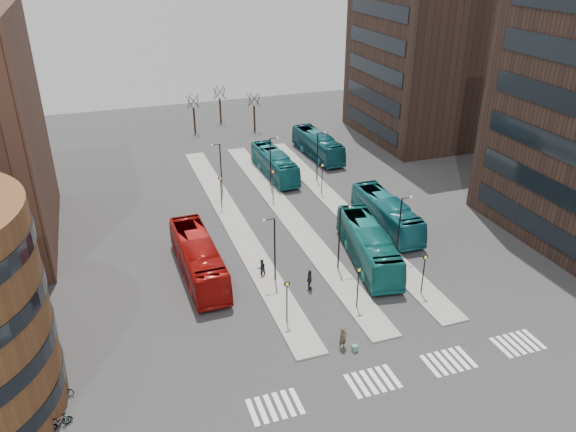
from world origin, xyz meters
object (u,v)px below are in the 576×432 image
object	(u,v)px
commuter_b	(310,280)
bicycle_near	(59,420)
teal_bus_d	(318,145)
bicycle_far	(60,391)
teal_bus_b	(274,164)
teal_bus_c	(386,213)
suitcase	(355,348)
commuter_c	(363,264)
red_bus	(198,258)
bicycle_mid	(59,422)
traveller	(343,338)
commuter_a	(262,268)
teal_bus_a	(368,245)

from	to	relation	value
commuter_b	bicycle_near	distance (m)	21.90
teal_bus_d	bicycle_far	size ratio (longest dim) A/B	6.72
teal_bus_b	commuter_b	bearing A→B (deg)	-103.09
teal_bus_c	suitcase	bearing A→B (deg)	-123.42
teal_bus_d	commuter_c	world-z (taller)	teal_bus_d
commuter_c	red_bus	bearing A→B (deg)	-108.63
teal_bus_d	bicycle_mid	bearing A→B (deg)	-132.95
teal_bus_c	teal_bus_d	size ratio (longest dim) A/B	1.00
suitcase	commuter_b	world-z (taller)	commuter_b
teal_bus_c	bicycle_near	bearing A→B (deg)	-150.72
traveller	commuter_c	world-z (taller)	traveller
suitcase	traveller	size ratio (longest dim) A/B	0.28
suitcase	teal_bus_b	size ratio (longest dim) A/B	0.04
suitcase	teal_bus_b	world-z (taller)	teal_bus_b
commuter_c	bicycle_far	distance (m)	26.60
suitcase	commuter_a	xyz separation A→B (m)	(-3.43, 12.01, 0.57)
bicycle_near	bicycle_far	distance (m)	2.58
bicycle_near	bicycle_far	size ratio (longest dim) A/B	0.87
suitcase	red_bus	size ratio (longest dim) A/B	0.04
bicycle_far	commuter_a	bearing A→B (deg)	-45.24
red_bus	teal_bus_d	distance (m)	32.81
traveller	bicycle_near	xyz separation A→B (m)	(-19.46, -0.90, -0.50)
commuter_c	teal_bus_a	bearing A→B (deg)	139.89
teal_bus_d	commuter_b	world-z (taller)	teal_bus_d
red_bus	traveller	xyz separation A→B (m)	(7.93, -13.41, -0.84)
bicycle_near	teal_bus_d	bearing A→B (deg)	-46.46
teal_bus_c	teal_bus_d	xyz separation A→B (m)	(1.30, 22.12, 0.01)
red_bus	teal_bus_b	bearing A→B (deg)	54.86
traveller	commuter_a	world-z (taller)	traveller
commuter_b	bicycle_mid	xyz separation A→B (m)	(-19.99, -9.13, -0.49)
bicycle_far	teal_bus_c	bearing A→B (deg)	-50.79
suitcase	bicycle_near	distance (m)	20.18
red_bus	teal_bus_d	xyz separation A→B (m)	(21.42, 24.86, -0.10)
suitcase	teal_bus_a	bearing A→B (deg)	54.67
commuter_b	bicycle_far	bearing A→B (deg)	122.66
traveller	bicycle_far	size ratio (longest dim) A/B	1.03
teal_bus_c	commuter_a	size ratio (longest dim) A/B	7.10
commuter_b	red_bus	bearing A→B (deg)	72.52
teal_bus_d	commuter_b	xyz separation A→B (m)	(-12.96, -30.26, -0.70)
teal_bus_a	commuter_c	bearing A→B (deg)	-118.94
teal_bus_c	commuter_b	world-z (taller)	teal_bus_c
teal_bus_a	teal_bus_c	size ratio (longest dim) A/B	1.06
commuter_c	suitcase	bearing A→B (deg)	-30.41
traveller	bicycle_far	xyz separation A→B (m)	(-19.46, 1.68, -0.44)
commuter_c	bicycle_far	size ratio (longest dim) A/B	0.94
teal_bus_c	commuter_b	size ratio (longest dim) A/B	6.24
bicycle_near	bicycle_far	world-z (taller)	bicycle_far
red_bus	suitcase	bearing A→B (deg)	-59.40
teal_bus_d	commuter_c	distance (m)	30.15
teal_bus_c	teal_bus_d	distance (m)	22.16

